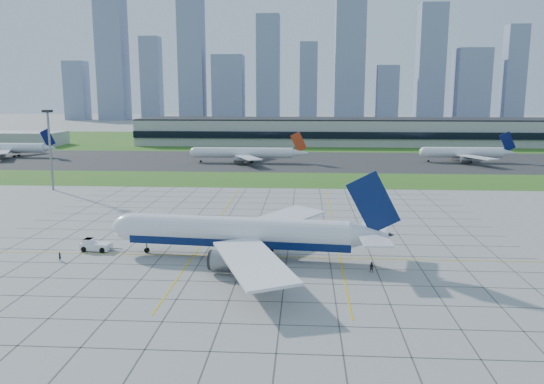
% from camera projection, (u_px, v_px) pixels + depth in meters
% --- Properties ---
extents(ground, '(1400.00, 1400.00, 0.00)m').
position_uv_depth(ground, '(246.00, 253.00, 103.06)').
color(ground, '#9E9D98').
rests_on(ground, ground).
extents(grass_median, '(700.00, 35.00, 0.04)m').
position_uv_depth(grass_median, '(274.00, 180.00, 191.37)').
color(grass_median, '#32621C').
rests_on(grass_median, ground).
extents(asphalt_taxiway, '(700.00, 75.00, 0.04)m').
position_uv_depth(asphalt_taxiway, '(281.00, 161.00, 245.34)').
color(asphalt_taxiway, '#383838').
rests_on(asphalt_taxiway, ground).
extents(grass_far, '(700.00, 145.00, 0.04)m').
position_uv_depth(grass_far, '(288.00, 140.00, 353.27)').
color(grass_far, '#32621C').
rests_on(grass_far, ground).
extents(apron_markings, '(120.00, 130.00, 0.03)m').
position_uv_depth(apron_markings, '(254.00, 238.00, 113.92)').
color(apron_markings, '#474744').
rests_on(apron_markings, ground).
extents(terminal, '(260.00, 43.00, 15.80)m').
position_uv_depth(terminal, '(352.00, 131.00, 324.71)').
color(terminal, '#B7B7B2').
rests_on(terminal, ground).
extents(service_block, '(50.00, 25.00, 8.00)m').
position_uv_depth(service_block, '(20.00, 139.00, 318.25)').
color(service_block, '#B7B7B2').
rests_on(service_block, ground).
extents(light_mast, '(2.50, 2.50, 25.60)m').
position_uv_depth(light_mast, '(49.00, 140.00, 168.20)').
color(light_mast, gray).
rests_on(light_mast, ground).
extents(city_skyline, '(523.00, 32.40, 160.00)m').
position_uv_depth(city_skyline, '(289.00, 68.00, 603.04)').
color(city_skyline, '#818EA9').
rests_on(city_skyline, ground).
extents(airliner, '(54.77, 55.26, 17.25)m').
position_uv_depth(airliner, '(242.00, 233.00, 99.66)').
color(airliner, white).
rests_on(airliner, ground).
extents(pushback_tug, '(8.62, 3.48, 2.37)m').
position_uv_depth(pushback_tug, '(95.00, 245.00, 104.82)').
color(pushback_tug, white).
rests_on(pushback_tug, ground).
extents(crew_near, '(0.58, 0.70, 1.66)m').
position_uv_depth(crew_near, '(60.00, 256.00, 98.37)').
color(crew_near, black).
rests_on(crew_near, ground).
extents(crew_far, '(1.12, 1.01, 1.89)m').
position_uv_depth(crew_far, '(372.00, 267.00, 91.84)').
color(crew_far, black).
rests_on(crew_far, ground).
extents(distant_jet_0, '(40.57, 42.66, 14.08)m').
position_uv_depth(distant_jet_0, '(11.00, 148.00, 259.31)').
color(distant_jet_0, white).
rests_on(distant_jet_0, ground).
extents(distant_jet_1, '(50.35, 42.66, 14.08)m').
position_uv_depth(distant_jet_1, '(245.00, 153.00, 237.93)').
color(distant_jet_1, white).
rests_on(distant_jet_1, ground).
extents(distant_jet_2, '(40.09, 42.66, 14.08)m').
position_uv_depth(distant_jet_2, '(465.00, 152.00, 239.00)').
color(distant_jet_2, white).
rests_on(distant_jet_2, ground).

